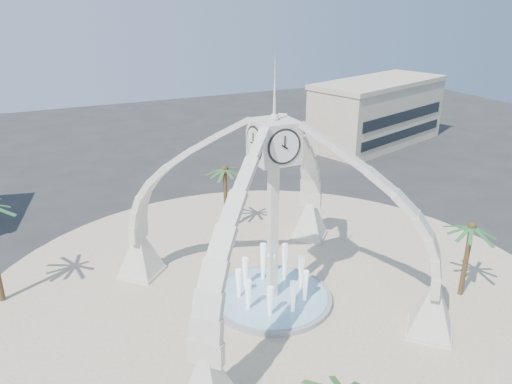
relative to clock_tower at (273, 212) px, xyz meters
name	(u,v)px	position (x,y,z in m)	size (l,w,h in m)	color
ground	(272,301)	(0.00, 0.00, -6.49)	(140.00, 140.00, 0.00)	#282828
plaza	(272,300)	(0.00, 0.00, -6.46)	(40.00, 40.00, 0.06)	beige
clock_tower	(273,212)	(0.00, 0.00, 0.00)	(17.94, 17.94, 16.30)	silver
fountain	(272,297)	(0.00, 0.00, -6.20)	(8.00, 8.00, 3.62)	gray
building_ne	(378,112)	(30.00, 28.00, -2.18)	(21.87, 14.17, 8.60)	beige
palm_east	(472,227)	(11.97, -4.80, -1.39)	(4.35, 4.35, 5.87)	brown
palm_north	(225,169)	(1.24, 11.26, -0.91)	(3.99, 3.99, 6.34)	brown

